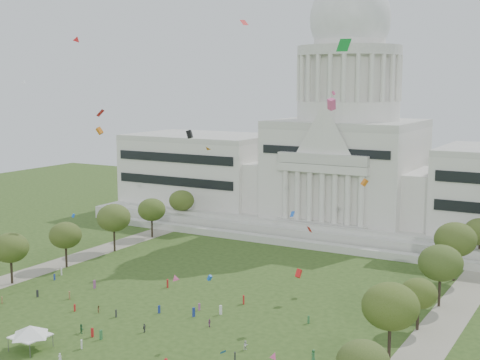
{
  "coord_description": "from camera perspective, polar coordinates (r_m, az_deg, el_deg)",
  "views": [
    {
      "loc": [
        74.79,
        -86.63,
        46.15
      ],
      "look_at": [
        0.0,
        45.0,
        24.0
      ],
      "focal_mm": 50.0,
      "sensor_mm": 36.0,
      "label": 1
    }
  ],
  "objects": [
    {
      "name": "ground",
      "position": [
        123.4,
        -10.69,
        -13.79
      ],
      "size": [
        400.0,
        400.0,
        0.0
      ],
      "primitive_type": "plane",
      "color": "#2D4618",
      "rests_on": "ground"
    },
    {
      "name": "row_tree_l_6",
      "position": [
        217.09,
        -5.01,
        -1.76
      ],
      "size": [
        8.19,
        8.19,
        11.64
      ],
      "color": "black",
      "rests_on": "ground"
    },
    {
      "name": "person_0",
      "position": [
        116.07,
        6.28,
        -14.63
      ],
      "size": [
        1.13,
        1.08,
        1.95
      ],
      "primitive_type": "imported",
      "rotation": [
        0.0,
        0.0,
        5.61
      ],
      "color": "#33723F",
      "rests_on": "ground"
    },
    {
      "name": "kite_swarm",
      "position": [
        124.67,
        -8.16,
        -0.26
      ],
      "size": [
        88.29,
        101.52,
        63.39
      ],
      "color": "#E54C8C",
      "rests_on": "ground"
    },
    {
      "name": "path_left",
      "position": [
        175.52,
        -16.39,
        -7.26
      ],
      "size": [
        8.0,
        160.0,
        0.04
      ],
      "primitive_type": "cube",
      "color": "gray",
      "rests_on": "ground"
    },
    {
      "name": "row_tree_l_5",
      "position": [
        201.68,
        -7.55,
        -2.53
      ],
      "size": [
        8.33,
        8.33,
        11.85
      ],
      "color": "black",
      "rests_on": "ground"
    },
    {
      "name": "person_4",
      "position": [
        128.56,
        -8.16,
        -12.39
      ],
      "size": [
        0.67,
        1.07,
        1.73
      ],
      "primitive_type": "imported",
      "rotation": [
        0.0,
        0.0,
        4.84
      ],
      "color": "#4C4C51",
      "rests_on": "ground"
    },
    {
      "name": "path_right",
      "position": [
        128.25,
        15.95,
        -13.09
      ],
      "size": [
        8.0,
        160.0,
        0.04
      ],
      "primitive_type": "cube",
      "color": "gray",
      "rests_on": "ground"
    },
    {
      "name": "person_10",
      "position": [
        130.17,
        -2.63,
        -12.08
      ],
      "size": [
        0.62,
        0.98,
        1.56
      ],
      "primitive_type": "imported",
      "rotation": [
        0.0,
        0.0,
        1.71
      ],
      "color": "#994C8C",
      "rests_on": "ground"
    },
    {
      "name": "person_8",
      "position": [
        140.42,
        -11.96,
        -10.73
      ],
      "size": [
        0.84,
        0.73,
        1.48
      ],
      "primitive_type": "imported",
      "rotation": [
        0.0,
        0.0,
        2.64
      ],
      "color": "olive",
      "rests_on": "ground"
    },
    {
      "name": "row_tree_r_4",
      "position": [
        144.7,
        16.75,
        -6.8
      ],
      "size": [
        9.19,
        9.19,
        13.06
      ],
      "color": "black",
      "rests_on": "ground"
    },
    {
      "name": "distant_crowd",
      "position": [
        141.79,
        -10.64,
        -10.45
      ],
      "size": [
        65.75,
        38.09,
        1.95
      ],
      "color": "olive",
      "rests_on": "ground"
    },
    {
      "name": "row_tree_r_6",
      "position": [
        181.07,
        19.83,
        -4.18
      ],
      "size": [
        8.42,
        8.42,
        11.97
      ],
      "color": "black",
      "rests_on": "ground"
    },
    {
      "name": "person_7",
      "position": [
        118.0,
        -15.11,
        -14.49
      ],
      "size": [
        0.82,
        0.69,
        1.93
      ],
      "primitive_type": "imported",
      "rotation": [
        0.0,
        0.0,
        3.42
      ],
      "color": "silver",
      "rests_on": "ground"
    },
    {
      "name": "row_tree_l_3",
      "position": [
        173.5,
        -14.67,
        -4.58
      ],
      "size": [
        8.12,
        8.12,
        11.55
      ],
      "color": "black",
      "rests_on": "ground"
    },
    {
      "name": "row_tree_l_4",
      "position": [
        186.59,
        -10.72,
        -3.19
      ],
      "size": [
        9.29,
        9.29,
        13.21
      ],
      "color": "black",
      "rests_on": "ground"
    },
    {
      "name": "row_tree_r_2",
      "position": [
        114.45,
        12.72,
        -10.48
      ],
      "size": [
        9.55,
        9.55,
        13.58
      ],
      "color": "black",
      "rests_on": "ground"
    },
    {
      "name": "row_tree_l_2",
      "position": [
        163.03,
        -19.0,
        -5.49
      ],
      "size": [
        8.42,
        8.42,
        11.97
      ],
      "color": "black",
      "rests_on": "ground"
    },
    {
      "name": "row_tree_r_5",
      "position": [
        163.96,
        17.91,
        -4.85
      ],
      "size": [
        9.82,
        9.82,
        13.96
      ],
      "color": "black",
      "rests_on": "ground"
    },
    {
      "name": "capitol",
      "position": [
        215.05,
        9.07,
        1.85
      ],
      "size": [
        160.0,
        64.5,
        91.3
      ],
      "color": "beige",
      "rests_on": "ground"
    },
    {
      "name": "person_5",
      "position": [
        130.34,
        -13.39,
        -12.24
      ],
      "size": [
        1.72,
        1.35,
        1.74
      ],
      "primitive_type": "imported",
      "rotation": [
        0.0,
        0.0,
        2.63
      ],
      "color": "#33723F",
      "rests_on": "ground"
    },
    {
      "name": "row_tree_r_3",
      "position": [
        130.83,
        15.0,
        -9.34
      ],
      "size": [
        7.01,
        7.01,
        9.98
      ],
      "color": "black",
      "rests_on": "ground"
    },
    {
      "name": "event_tent",
      "position": [
        124.45,
        -17.47,
        -12.15
      ],
      "size": [
        8.3,
        8.3,
        4.42
      ],
      "color": "#4C4C4C",
      "rests_on": "ground"
    },
    {
      "name": "person_2",
      "position": [
        119.59,
        0.49,
        -13.93
      ],
      "size": [
        0.93,
        0.96,
        1.71
      ],
      "primitive_type": "imported",
      "rotation": [
        0.0,
        0.0,
        0.84
      ],
      "color": "silver",
      "rests_on": "ground"
    }
  ]
}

